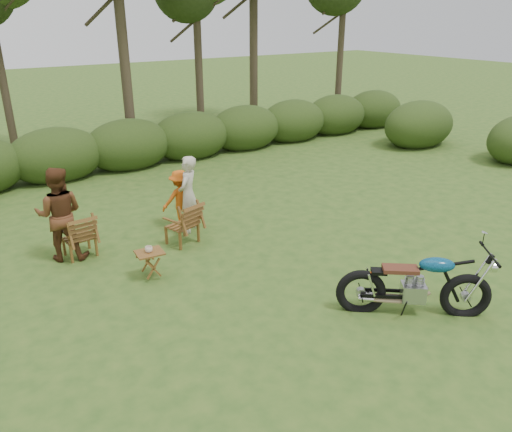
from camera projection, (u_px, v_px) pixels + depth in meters
ground at (345, 306)px, 7.65m from camera, size 80.00×80.00×0.00m
tree_line at (125, 26)px, 13.92m from camera, size 22.52×11.62×8.14m
motorcycle at (410, 312)px, 7.49m from camera, size 2.17×1.96×1.22m
lawn_chair_right at (183, 243)px, 9.74m from camera, size 0.74×0.74×0.87m
lawn_chair_left at (81, 255)px, 9.24m from camera, size 0.62×0.62×0.85m
side_table at (151, 265)px, 8.39m from camera, size 0.50×0.43×0.48m
cup at (149, 249)px, 8.27m from camera, size 0.17×0.17×0.10m
adult_a at (190, 231)px, 10.28m from camera, size 0.68×0.67×1.58m
adult_b at (67, 258)px, 9.15m from camera, size 1.03×0.94×1.72m
child at (182, 226)px, 10.52m from camera, size 0.82×0.52×1.22m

